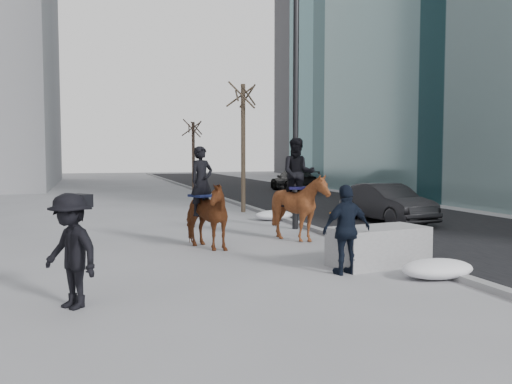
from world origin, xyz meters
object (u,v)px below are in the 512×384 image
object	(u,v)px
planter	(379,246)
mounted_left	(203,211)
mounted_right	(299,200)
car_near	(387,203)

from	to	relation	value
planter	mounted_left	xyz separation A→B (m)	(-3.11, 3.12, 0.54)
mounted_right	mounted_left	bearing A→B (deg)	-172.33
car_near	mounted_left	world-z (taller)	mounted_left
planter	mounted_left	bearing A→B (deg)	134.94
planter	mounted_right	world-z (taller)	mounted_right
car_near	planter	bearing A→B (deg)	-126.88
mounted_left	mounted_right	size ratio (longest dim) A/B	0.91
mounted_right	car_near	bearing A→B (deg)	33.54
car_near	mounted_right	distance (m)	5.28
planter	car_near	size ratio (longest dim) A/B	0.51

